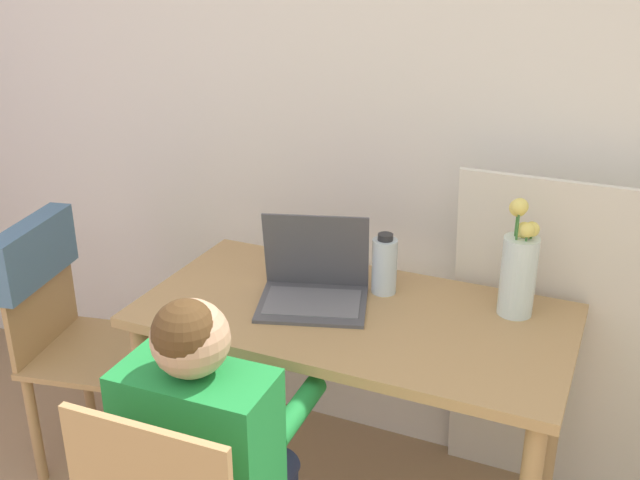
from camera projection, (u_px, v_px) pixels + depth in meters
name	position (u px, v px, depth m)	size (l,w,h in m)	color
wall_back	(443.00, 98.00, 2.28)	(6.40, 0.05, 2.50)	white
dining_table	(353.00, 344.00, 2.12)	(1.19, 0.61, 0.75)	tan
chair_spare	(60.00, 305.00, 2.47)	(0.50, 0.47, 0.86)	tan
person_seated	(210.00, 445.00, 1.71)	(0.36, 0.43, 1.03)	#1E8438
laptop	(314.00, 281.00, 2.12)	(0.36, 0.33, 0.25)	#4C4C51
flower_vase	(519.00, 266.00, 2.01)	(0.10, 0.10, 0.34)	silver
water_bottle	(385.00, 265.00, 2.15)	(0.07, 0.07, 0.18)	silver
cardboard_panel	(574.00, 352.00, 2.25)	(0.74, 0.17, 1.11)	silver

